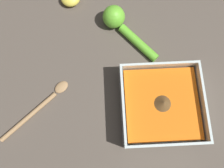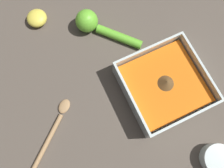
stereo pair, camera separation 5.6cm
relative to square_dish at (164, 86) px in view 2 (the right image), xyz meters
The scene contains 6 objects.
ground_plane 0.03m from the square_dish, 54.06° to the right, with size 4.00×4.00×0.00m, color brown.
square_dish is the anchor object (origin of this frame).
spice_bowl 0.22m from the square_dish, ahead, with size 0.07×0.07×0.04m.
lemon_squeezer 0.26m from the square_dish, 159.11° to the right, with size 0.17×0.15×0.06m.
lemon_half 0.41m from the square_dish, 145.38° to the right, with size 0.06×0.06×0.03m.
wooden_spoon 0.32m from the square_dish, 92.95° to the right, with size 0.16×0.18×0.01m.
Camera 2 is at (0.06, -0.17, 0.58)m, focal length 35.00 mm.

